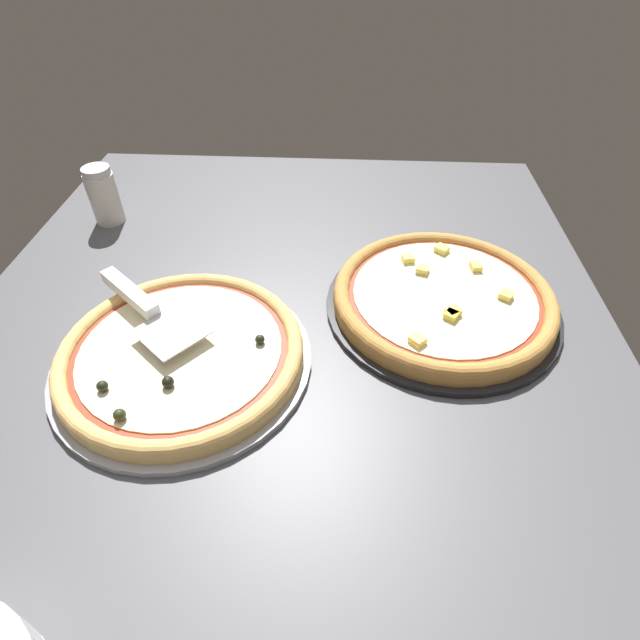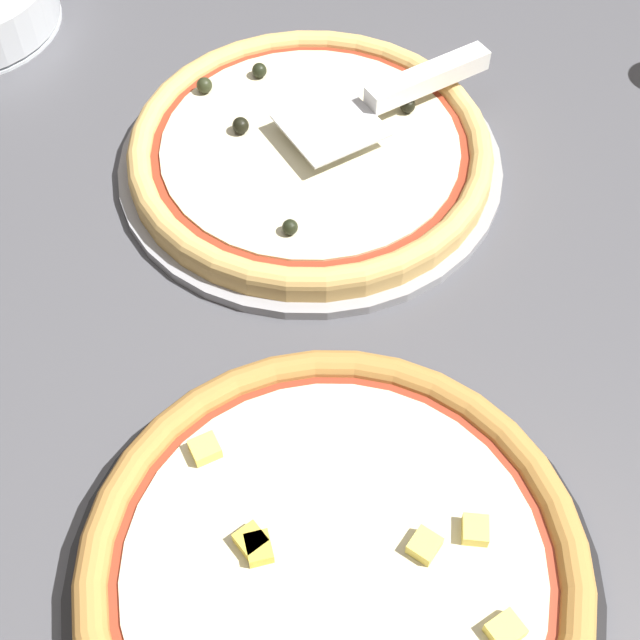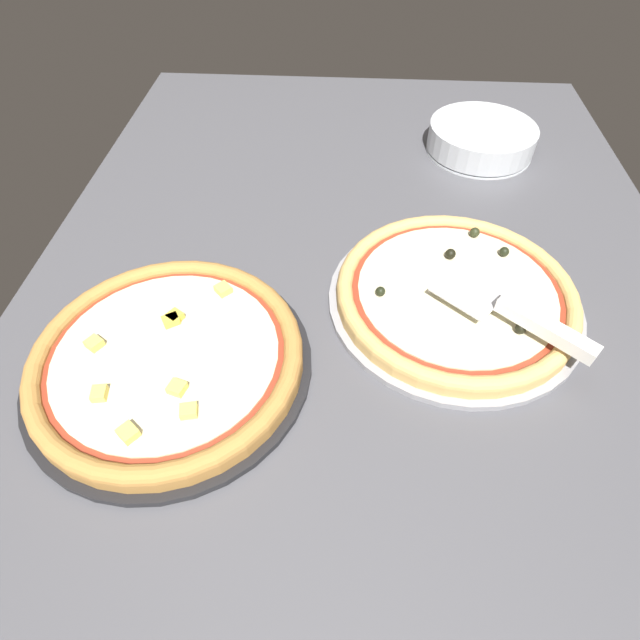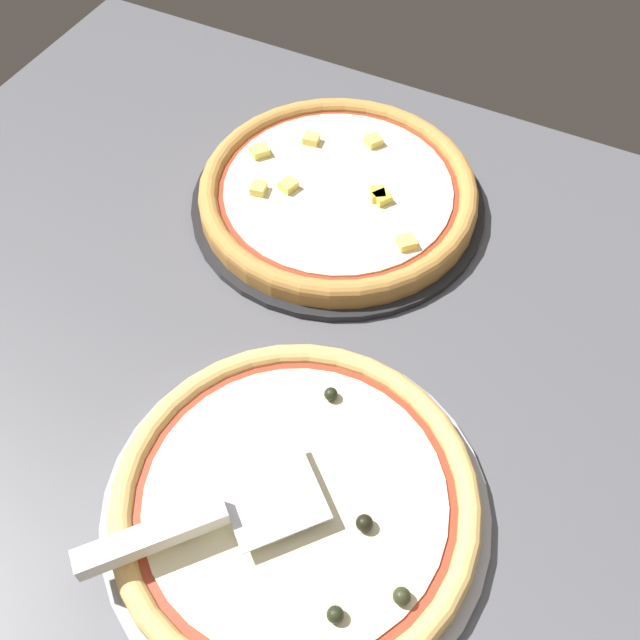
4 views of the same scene
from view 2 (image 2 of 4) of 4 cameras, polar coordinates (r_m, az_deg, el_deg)
name	(u,v)px [view 2 (image 2 of 4)]	position (r cm, az deg, el deg)	size (l,w,h in cm)	color
ground_plane	(221,275)	(82.02, -6.36, 2.86)	(148.54, 104.27, 3.60)	#4C4C51
pizza_pan_front	(310,164)	(88.04, -0.62, 9.98)	(37.16, 37.16, 1.00)	#939399
pizza_front	(310,150)	(86.80, -0.64, 10.84)	(34.93, 34.93, 3.59)	#DBAD60
pizza_pan_back	(333,579)	(64.94, 0.86, -16.27)	(37.57, 37.57, 1.00)	black
pizza_back	(334,569)	(63.05, 0.89, -15.66)	(35.31, 35.31, 3.32)	#B77F3D
serving_spatula	(407,88)	(89.12, 5.57, 14.56)	(18.46, 20.17, 2.00)	silver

